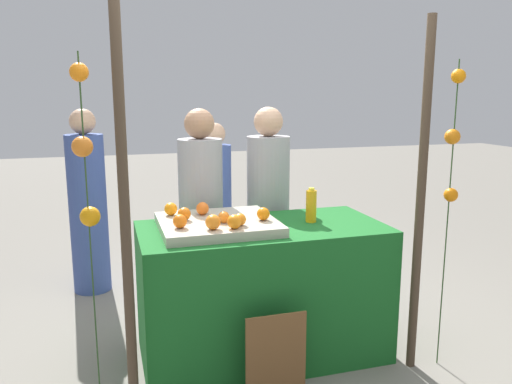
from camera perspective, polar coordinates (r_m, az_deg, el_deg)
The scene contains 22 objects.
ground_plane at distance 3.66m, azimuth 0.71°, elevation -17.61°, with size 24.00×24.00×0.00m, color gray.
stall_counter at distance 3.46m, azimuth 0.73°, elevation -11.07°, with size 1.60×0.79×0.90m, color #196023.
orange_tray at distance 3.26m, azimuth -4.35°, elevation -3.64°, with size 0.73×0.66×0.06m, color #B2AD99.
orange_0 at distance 3.38m, azimuth -6.04°, elevation -1.86°, with size 0.09×0.09×0.09m, color orange.
orange_1 at distance 3.22m, azimuth 0.83°, elevation -2.48°, with size 0.08×0.08×0.08m, color orange.
orange_2 at distance 3.09m, azimuth -1.82°, elevation -3.11°, with size 0.08×0.08×0.08m, color orange.
orange_3 at distance 3.16m, azimuth -3.64°, elevation -2.83°, with size 0.07×0.07×0.07m, color orange.
orange_4 at distance 3.40m, azimuth -9.57°, elevation -1.89°, with size 0.09×0.09×0.09m, color orange.
orange_5 at distance 3.07m, azimuth -8.56°, elevation -3.27°, with size 0.08×0.08×0.08m, color orange.
orange_6 at distance 3.24m, azimuth -8.08°, elevation -2.47°, with size 0.08×0.08×0.08m, color orange.
orange_7 at distance 3.02m, azimuth -2.46°, elevation -3.36°, with size 0.09×0.09×0.09m, color orange.
orange_8 at distance 3.01m, azimuth -4.87°, elevation -3.39°, with size 0.09×0.09×0.09m, color orange.
juice_bottle at distance 3.42m, azimuth 6.23°, elevation -1.56°, with size 0.07×0.07×0.23m.
chalkboard_sign at distance 3.06m, azimuth 2.22°, elevation -18.19°, with size 0.36×0.03×0.54m.
vendor_left at distance 3.86m, azimuth -6.16°, elevation -3.81°, with size 0.33×0.33×1.65m.
vendor_right at distance 3.99m, azimuth 1.36°, elevation -3.22°, with size 0.33×0.33×1.65m.
crowd_person_0 at distance 4.72m, azimuth -4.58°, elevation -1.92°, with size 0.30×0.30×1.49m.
crowd_person_1 at distance 4.71m, azimuth -18.37°, elevation -1.74°, with size 0.33×0.33×1.63m.
canopy_post_left at distance 2.71m, azimuth -14.51°, elevation -3.23°, with size 0.06×0.06×2.20m, color #473828.
canopy_post_right at distance 3.27m, azimuth 18.02°, elevation -0.97°, with size 0.06×0.06×2.20m, color #473828.
garland_strand_left at distance 2.66m, azimuth -18.72°, elevation 3.62°, with size 0.12×0.11×1.95m.
garland_strand_right at distance 3.31m, azimuth 21.33°, elevation 5.30°, with size 0.10×0.10×1.95m.
Camera 1 is at (-0.96, -3.06, 1.75)m, focal length 35.54 mm.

